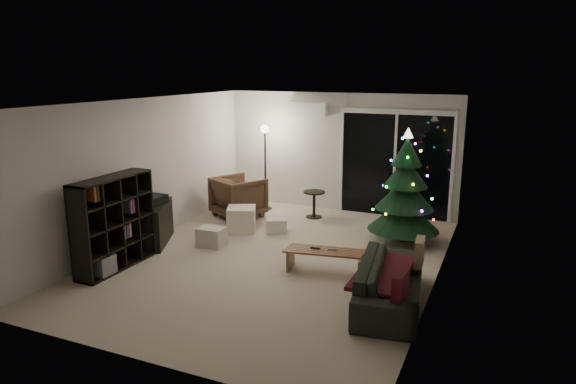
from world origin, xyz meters
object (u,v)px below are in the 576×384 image
object	(u,v)px
bookshelf	(105,222)
sofa	(390,282)
media_cabinet	(154,224)
coffee_table	(325,262)
christmas_tree	(405,186)
armchair	(239,197)

from	to	relation	value
bookshelf	sofa	world-z (taller)	bookshelf
media_cabinet	sofa	distance (m)	4.36
coffee_table	bookshelf	bearing A→B (deg)	-171.26
coffee_table	christmas_tree	xyz separation A→B (m)	(0.78, 1.91, 0.82)
armchair	bookshelf	bearing A→B (deg)	107.27
coffee_table	christmas_tree	distance (m)	2.22
armchair	coffee_table	bearing A→B (deg)	167.38
sofa	christmas_tree	bearing A→B (deg)	-0.16
christmas_tree	armchair	bearing A→B (deg)	175.66
media_cabinet	coffee_table	xyz separation A→B (m)	(3.19, -0.11, -0.17)
bookshelf	coffee_table	xyz separation A→B (m)	(3.19, 1.04, -0.53)
media_cabinet	coffee_table	distance (m)	3.19
media_cabinet	coffee_table	bearing A→B (deg)	-26.85
christmas_tree	bookshelf	bearing A→B (deg)	-143.31
coffee_table	sofa	bearing A→B (deg)	-37.73
sofa	christmas_tree	distance (m)	2.63
bookshelf	sofa	size ratio (longest dim) A/B	0.72
media_cabinet	armchair	size ratio (longest dim) A/B	1.23
sofa	coffee_table	bearing A→B (deg)	54.00
sofa	coffee_table	world-z (taller)	sofa
media_cabinet	sofa	xyz separation A→B (m)	(4.30, -0.71, -0.06)
armchair	christmas_tree	bearing A→B (deg)	-157.62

